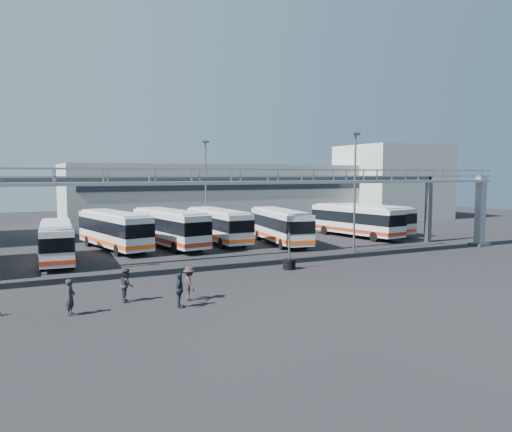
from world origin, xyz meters
name	(u,v)px	position (x,y,z in m)	size (l,w,h in m)	color
ground	(268,281)	(0.00, 0.00, 0.00)	(140.00, 140.00, 0.00)	black
gantry	(231,191)	(0.00, 5.87, 5.51)	(51.40, 5.15, 7.10)	#94979C
warehouse	(220,193)	(12.00, 38.00, 4.00)	(42.00, 14.00, 8.00)	#9E9E99
building_right	(392,182)	(38.00, 32.00, 5.50)	(14.00, 12.00, 11.00)	#B2B2AD
light_pole_mid	(355,186)	(12.00, 7.00, 5.73)	(0.70, 0.35, 10.21)	#4C4F54
light_pole_back	(206,184)	(4.00, 22.00, 5.73)	(0.70, 0.35, 10.21)	#4C4F54
bus_2	(57,240)	(-11.44, 12.87, 1.68)	(3.00, 10.14, 3.04)	silver
bus_3	(114,229)	(-6.36, 17.40, 1.87)	(4.73, 11.43, 3.38)	silver
bus_4	(169,227)	(-1.52, 16.65, 1.91)	(4.29, 11.61, 3.45)	silver
bus_5	(218,225)	(3.55, 17.38, 1.83)	(2.73, 10.91, 3.30)	silver
bus_6	(280,225)	(8.71, 14.24, 1.84)	(4.11, 11.17, 3.32)	silver
bus_8	(356,220)	(18.46, 15.23, 1.89)	(4.34, 11.48, 3.41)	silver
bus_9	(373,218)	(22.31, 17.18, 1.79)	(3.22, 10.81, 3.24)	silver
pedestrian_a	(70,297)	(-12.00, -2.76, 0.87)	(0.63, 0.42, 1.74)	black
pedestrian_b	(127,285)	(-9.07, -1.34, 0.88)	(0.86, 0.67, 1.77)	#26202C
pedestrian_c	(189,283)	(-6.01, -2.57, 0.91)	(1.17, 0.68, 1.82)	#332224
pedestrian_d	(180,290)	(-6.92, -3.75, 0.89)	(1.04, 0.43, 1.78)	#1A232F
tire_stack	(289,263)	(3.12, 2.71, 0.44)	(0.90, 0.90, 2.58)	black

